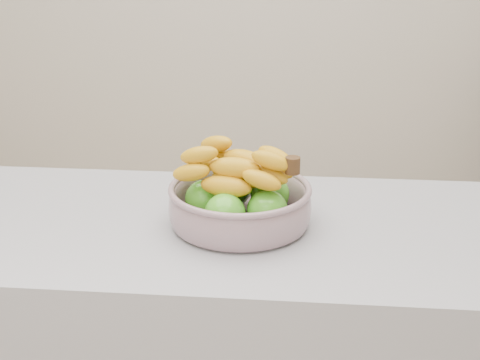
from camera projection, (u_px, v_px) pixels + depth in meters
The scene contains 1 object.
fruit_bowl at pixel (240, 200), 1.39m from camera, with size 0.30×0.30×0.17m.
Camera 1 is at (0.30, -1.61, 1.50)m, focal length 50.00 mm.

